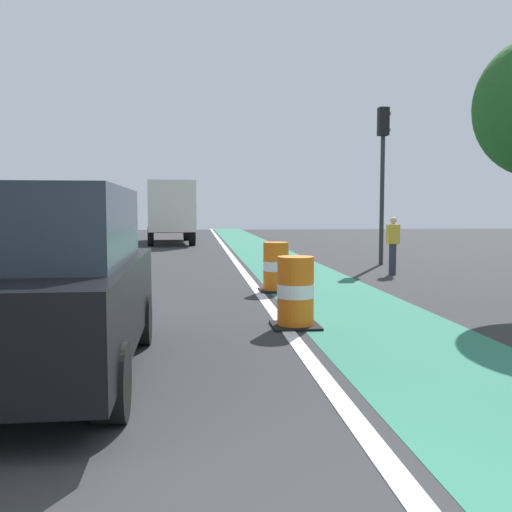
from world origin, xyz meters
TOP-DOWN VIEW (x-y plane):
  - bike_lane_strip at (2.40, 12.00)m, footprint 2.50×80.00m
  - lane_divider_stripe at (0.90, 12.00)m, footprint 0.20×80.00m
  - parked_suv_nearest at (-2.00, 3.38)m, footprint 1.96×4.62m
  - traffic_barrel_front at (1.07, 5.74)m, footprint 0.73×0.73m
  - traffic_barrel_mid at (1.30, 9.64)m, footprint 0.73×0.73m
  - delivery_truck_down_block at (-1.87, 28.51)m, footprint 2.86×7.75m
  - traffic_light_corner at (5.61, 15.50)m, footprint 0.41×0.32m
  - pedestrian_crossing at (4.97, 12.56)m, footprint 0.34×0.20m

SIDE VIEW (x-z plane):
  - bike_lane_strip at x=2.40m, z-range 0.00..0.01m
  - lane_divider_stripe at x=0.90m, z-range 0.00..0.01m
  - traffic_barrel_front at x=1.07m, z-range -0.01..1.08m
  - traffic_barrel_mid at x=1.30m, z-range -0.01..1.08m
  - pedestrian_crossing at x=4.97m, z-range 0.06..1.67m
  - parked_suv_nearest at x=-2.00m, z-range 0.02..2.06m
  - delivery_truck_down_block at x=-1.87m, z-range 0.23..3.46m
  - traffic_light_corner at x=5.61m, z-range 0.95..6.05m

